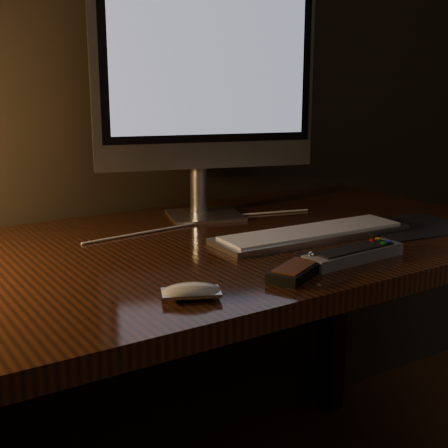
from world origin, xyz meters
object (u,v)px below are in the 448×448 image
keyboard (312,233)px  media_remote (299,269)px  monitor (205,80)px  desk (164,297)px  tv_remote (354,254)px  mouse (191,293)px

keyboard → media_remote: media_remote is taller
monitor → media_remote: (-0.09, -0.47, -0.32)m
desk → tv_remote: tv_remote is taller
media_remote → mouse: bearing=154.8°
desk → keyboard: 0.35m
mouse → media_remote: size_ratio=0.57×
keyboard → tv_remote: bearing=-102.1°
mouse → keyboard: bearing=48.0°
media_remote → keyboard: bearing=18.7°
desk → media_remote: bearing=-74.1°
desk → mouse: size_ratio=17.17×
keyboard → media_remote: 0.26m
desk → mouse: 0.39m
monitor → media_remote: bearing=-83.8°
desk → mouse: bearing=-110.1°
keyboard → mouse: size_ratio=4.89×
keyboard → tv_remote: 0.18m
desk → media_remote: 0.38m
media_remote → tv_remote: 0.14m
monitor → keyboard: monitor is taller
desk → mouse: (-0.13, -0.34, 0.14)m
monitor → keyboard: bearing=-54.4°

